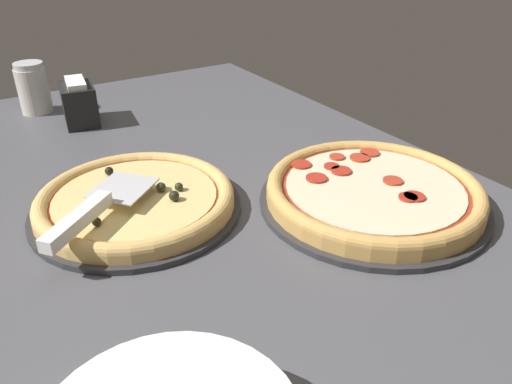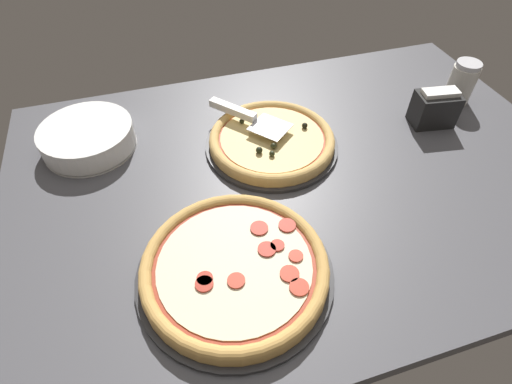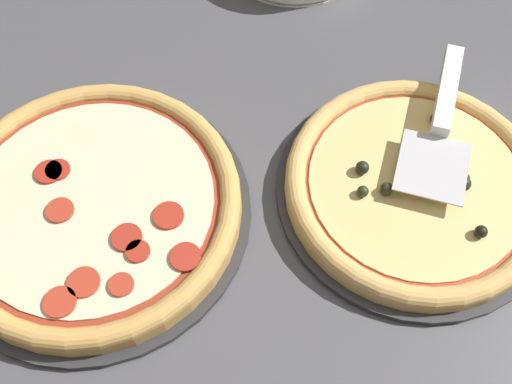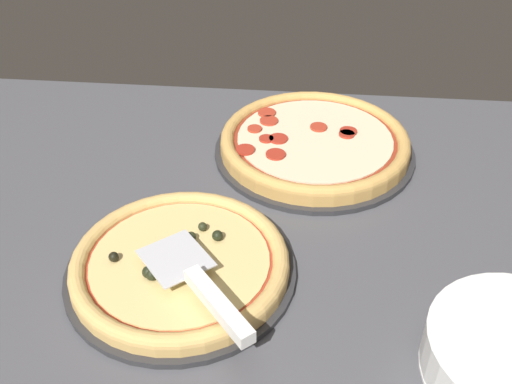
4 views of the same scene
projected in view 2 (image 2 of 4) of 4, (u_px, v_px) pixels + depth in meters
The scene contains 9 objects.
ground_plane at pixel (299, 176), 98.94cm from camera, with size 140.32×97.15×3.60cm, color #4C4C51.
pizza_pan_front at pixel (272, 145), 103.67cm from camera, with size 34.29×34.29×1.00cm, color #2D2D30.
pizza_front at pixel (272, 139), 102.36cm from camera, with size 32.23×32.23×3.77cm.
pizza_pan_back at pixel (235, 273), 77.16cm from camera, with size 38.14×38.14×1.00cm, color #2D2D30.
pizza_back at pixel (235, 267), 75.54cm from camera, with size 35.85×35.85×3.46cm.
serving_spatula at pixel (241, 114), 104.56cm from camera, with size 18.96×21.22×2.00cm.
plate_stack at pixel (88, 138), 101.52cm from camera, with size 23.30×23.30×6.30cm.
parmesan_shaker at pixel (462, 82), 114.13cm from camera, with size 7.37×7.37×12.25cm.
napkin_holder at pixel (435, 108), 107.50cm from camera, with size 12.04×8.84×10.30cm.
Camera 2 is at (31.11, 64.56, 67.36)cm, focal length 28.00 mm.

